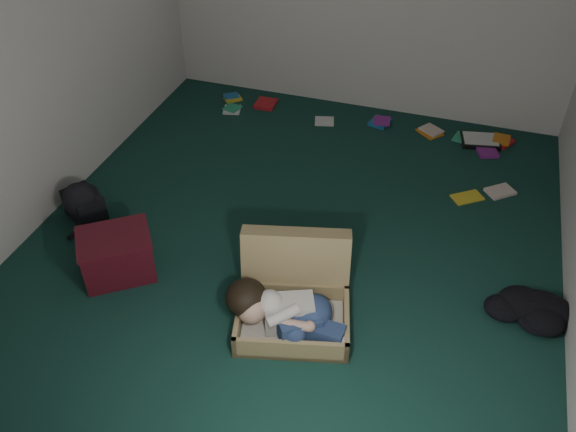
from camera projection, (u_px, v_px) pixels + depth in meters
The scene contains 10 objects.
floor at pixel (294, 239), 4.78m from camera, with size 4.50×4.50×0.00m, color #12352C.
wall_front at pixel (115, 355), 2.30m from camera, with size 4.50×4.50×0.00m, color silver.
wall_left at pixel (34, 49), 4.44m from camera, with size 4.50×4.50×0.00m, color silver.
suitcase at pixel (294, 296), 4.09m from camera, with size 0.89×0.88×0.54m.
person at pixel (284, 312), 3.92m from camera, with size 0.83×0.41×0.34m.
maroon_bin at pixel (117, 255), 4.38m from camera, with size 0.64×0.62×0.35m.
backpack at pixel (84, 205), 4.92m from camera, with size 0.41×0.33×0.25m, color black, non-canonical shape.
clothing_pile at pixel (521, 309), 4.11m from camera, with size 0.48×0.40×0.15m, color black, non-canonical shape.
paper_tray at pixel (480, 140), 5.85m from camera, with size 0.40×0.33×0.05m.
book_scatter at pixel (384, 135), 5.95m from camera, with size 3.02×1.24×0.02m.
Camera 1 is at (1.07, -3.42, 3.16)m, focal length 38.00 mm.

